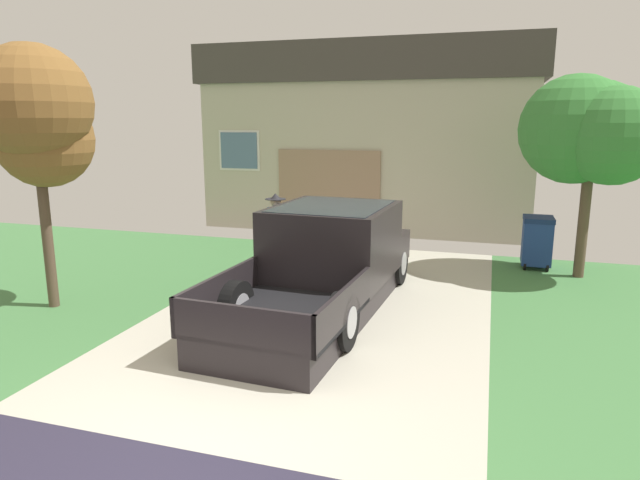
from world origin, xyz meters
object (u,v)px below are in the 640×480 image
object	(u,v)px
pickup_truck	(328,261)
neighbor_tree	(35,117)
wheeled_trash_bin	(537,240)
handbag	(262,279)
person_with_hat	(276,233)
house_with_garage	(375,136)
front_yard_tree	(591,132)

from	to	relation	value
pickup_truck	neighbor_tree	xyz separation A→B (m)	(-4.29, -1.58, 2.37)
wheeled_trash_bin	handbag	bearing A→B (deg)	-150.23
person_with_hat	neighbor_tree	bearing A→B (deg)	-135.31
person_with_hat	handbag	xyz separation A→B (m)	(-0.20, -0.28, -0.85)
house_with_garage	neighbor_tree	distance (m)	10.42
wheeled_trash_bin	pickup_truck	bearing A→B (deg)	-134.67
person_with_hat	house_with_garage	world-z (taller)	house_with_garage
house_with_garage	pickup_truck	bearing A→B (deg)	-83.54
pickup_truck	handbag	size ratio (longest dim) A/B	13.88
person_with_hat	front_yard_tree	distance (m)	6.34
neighbor_tree	wheeled_trash_bin	distance (m)	9.71
front_yard_tree	neighbor_tree	world-z (taller)	neighbor_tree
person_with_hat	front_yard_tree	world-z (taller)	front_yard_tree
house_with_garage	neighbor_tree	world-z (taller)	house_with_garage
neighbor_tree	wheeled_trash_bin	xyz separation A→B (m)	(7.83, 5.16, -2.53)
pickup_truck	neighbor_tree	size ratio (longest dim) A/B	1.26
person_with_hat	neighbor_tree	world-z (taller)	neighbor_tree
handbag	wheeled_trash_bin	world-z (taller)	wheeled_trash_bin
person_with_hat	neighbor_tree	size ratio (longest dim) A/B	0.41
front_yard_tree	neighbor_tree	xyz separation A→B (m)	(-8.60, -4.75, 0.27)
house_with_garage	wheeled_trash_bin	distance (m)	6.79
handbag	front_yard_tree	size ratio (longest dim) A/B	0.10
handbag	front_yard_tree	world-z (taller)	front_yard_tree
front_yard_tree	wheeled_trash_bin	bearing A→B (deg)	152.18
person_with_hat	house_with_garage	distance (m)	7.50
front_yard_tree	wheeled_trash_bin	xyz separation A→B (m)	(-0.77, 0.41, -2.26)
neighbor_tree	handbag	bearing A→B (deg)	39.24
house_with_garage	wheeled_trash_bin	xyz separation A→B (m)	(4.48, -4.70, -2.00)
pickup_truck	person_with_hat	bearing A→B (deg)	146.97
pickup_truck	wheeled_trash_bin	distance (m)	5.04
wheeled_trash_bin	person_with_hat	bearing A→B (deg)	-151.74
person_with_hat	house_with_garage	size ratio (longest dim) A/B	0.18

